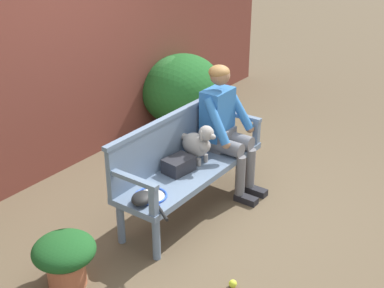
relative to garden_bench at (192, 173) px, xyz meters
The scene contains 15 objects.
ground_plane 0.41m from the garden_bench, ahead, with size 40.00×40.00×0.00m, color brown.
brick_garden_fence 1.94m from the garden_bench, 90.00° to the left, with size 8.00×0.30×2.09m, color brown.
hedge_bush_far_right 2.22m from the garden_bench, 41.22° to the left, with size 0.94×0.78×0.94m, color #286B2D.
hedge_bush_mid_right 2.24m from the garden_bench, 39.18° to the left, with size 1.17×1.03×0.94m, color #1E5B23.
garden_bench is the anchor object (origin of this frame).
bench_backrest 0.39m from the garden_bench, 90.00° to the left, with size 1.80×0.06×0.50m.
bench_armrest_left_end 0.89m from the garden_bench, behind, with size 0.06×0.53×0.28m.
bench_armrest_right_end 0.89m from the garden_bench, ahead, with size 0.06×0.53×0.28m.
person_seated 0.63m from the garden_bench, ahead, with size 0.56×0.66×1.34m.
dog_on_bench 0.30m from the garden_bench, ahead, with size 0.22×0.41×0.41m.
tennis_racket 0.66m from the garden_bench, behind, with size 0.43×0.56×0.03m.
baseball_glove 0.77m from the garden_bench, behind, with size 0.22×0.17×0.09m, color black.
sports_bag 0.20m from the garden_bench, 157.02° to the left, with size 0.28×0.20×0.14m, color #232328.
tennis_ball 1.24m from the garden_bench, 128.27° to the right, with size 0.07×0.07×0.07m, color #CCDB33.
potted_plant 1.49m from the garden_bench, behind, with size 0.50×0.50×0.44m.
Camera 1 is at (-3.58, -2.58, 2.83)m, focal length 48.88 mm.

